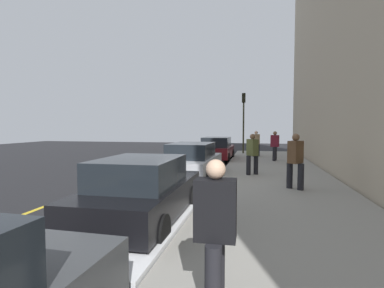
{
  "coord_description": "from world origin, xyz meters",
  "views": [
    {
      "loc": [
        -11.71,
        -2.46,
        2.21
      ],
      "look_at": [
        -0.26,
        -0.07,
        1.52
      ],
      "focal_mm": 28.49,
      "sensor_mm": 36.0,
      "label": 1
    }
  ],
  "objects_px": {
    "pedestrian_black_coat": "(215,230)",
    "rolling_suitcase": "(255,152)",
    "parked_car_black": "(142,191)",
    "traffic_light_pole": "(244,113)",
    "pedestrian_brown_coat": "(295,160)",
    "pedestrian_tan_coat": "(256,143)",
    "pedestrian_olive_coat": "(252,153)",
    "parked_car_maroon": "(217,149)",
    "parked_car_silver": "(192,161)",
    "pedestrian_burgundy_coat": "(275,145)"
  },
  "relations": [
    {
      "from": "parked_car_maroon",
      "to": "pedestrian_brown_coat",
      "type": "distance_m",
      "value": 9.56
    },
    {
      "from": "rolling_suitcase",
      "to": "pedestrian_tan_coat",
      "type": "bearing_deg",
      "value": -12.48
    },
    {
      "from": "pedestrian_olive_coat",
      "to": "pedestrian_burgundy_coat",
      "type": "height_order",
      "value": "pedestrian_burgundy_coat"
    },
    {
      "from": "parked_car_black",
      "to": "pedestrian_tan_coat",
      "type": "distance_m",
      "value": 15.23
    },
    {
      "from": "parked_car_silver",
      "to": "pedestrian_tan_coat",
      "type": "distance_m",
      "value": 9.41
    },
    {
      "from": "traffic_light_pole",
      "to": "pedestrian_burgundy_coat",
      "type": "bearing_deg",
      "value": -155.81
    },
    {
      "from": "pedestrian_brown_coat",
      "to": "rolling_suitcase",
      "type": "relative_size",
      "value": 2.03
    },
    {
      "from": "pedestrian_olive_coat",
      "to": "traffic_light_pole",
      "type": "bearing_deg",
      "value": 4.32
    },
    {
      "from": "pedestrian_brown_coat",
      "to": "rolling_suitcase",
      "type": "xyz_separation_m",
      "value": [
        10.67,
        1.32,
        -0.7
      ]
    },
    {
      "from": "pedestrian_brown_coat",
      "to": "pedestrian_tan_coat",
      "type": "relative_size",
      "value": 1.05
    },
    {
      "from": "pedestrian_black_coat",
      "to": "pedestrian_burgundy_coat",
      "type": "distance_m",
      "value": 15.53
    },
    {
      "from": "traffic_light_pole",
      "to": "parked_car_maroon",
      "type": "bearing_deg",
      "value": 160.01
    },
    {
      "from": "pedestrian_tan_coat",
      "to": "rolling_suitcase",
      "type": "distance_m",
      "value": 0.75
    },
    {
      "from": "parked_car_black",
      "to": "pedestrian_tan_coat",
      "type": "xyz_separation_m",
      "value": [
        15.02,
        -2.53,
        0.31
      ]
    },
    {
      "from": "parked_car_maroon",
      "to": "rolling_suitcase",
      "type": "height_order",
      "value": "parked_car_maroon"
    },
    {
      "from": "pedestrian_brown_coat",
      "to": "pedestrian_burgundy_coat",
      "type": "height_order",
      "value": "pedestrian_brown_coat"
    },
    {
      "from": "parked_car_silver",
      "to": "pedestrian_brown_coat",
      "type": "relative_size",
      "value": 2.59
    },
    {
      "from": "parked_car_maroon",
      "to": "pedestrian_black_coat",
      "type": "relative_size",
      "value": 2.53
    },
    {
      "from": "parked_car_black",
      "to": "traffic_light_pole",
      "type": "distance_m",
      "value": 17.16
    },
    {
      "from": "pedestrian_burgundy_coat",
      "to": "rolling_suitcase",
      "type": "xyz_separation_m",
      "value": [
        2.26,
        1.18,
        -0.66
      ]
    },
    {
      "from": "parked_car_silver",
      "to": "parked_car_maroon",
      "type": "relative_size",
      "value": 1.1
    },
    {
      "from": "parked_car_maroon",
      "to": "pedestrian_olive_coat",
      "type": "bearing_deg",
      "value": -159.53
    },
    {
      "from": "traffic_light_pole",
      "to": "pedestrian_brown_coat",
      "type": "bearing_deg",
      "value": -170.46
    },
    {
      "from": "traffic_light_pole",
      "to": "parked_car_silver",
      "type": "bearing_deg",
      "value": 171.27
    },
    {
      "from": "pedestrian_brown_coat",
      "to": "parked_car_silver",
      "type": "bearing_deg",
      "value": 62.38
    },
    {
      "from": "pedestrian_black_coat",
      "to": "traffic_light_pole",
      "type": "relative_size",
      "value": 0.38
    },
    {
      "from": "parked_car_silver",
      "to": "pedestrian_olive_coat",
      "type": "distance_m",
      "value": 2.57
    },
    {
      "from": "parked_car_maroon",
      "to": "pedestrian_tan_coat",
      "type": "bearing_deg",
      "value": -47.61
    },
    {
      "from": "pedestrian_black_coat",
      "to": "pedestrian_olive_coat",
      "type": "xyz_separation_m",
      "value": [
        9.79,
        -0.31,
        0.02
      ]
    },
    {
      "from": "pedestrian_brown_coat",
      "to": "rolling_suitcase",
      "type": "distance_m",
      "value": 10.78
    },
    {
      "from": "pedestrian_olive_coat",
      "to": "rolling_suitcase",
      "type": "xyz_separation_m",
      "value": [
        7.92,
        -0.09,
        -0.65
      ]
    },
    {
      "from": "pedestrian_black_coat",
      "to": "pedestrian_olive_coat",
      "type": "height_order",
      "value": "pedestrian_olive_coat"
    },
    {
      "from": "pedestrian_black_coat",
      "to": "traffic_light_pole",
      "type": "bearing_deg",
      "value": 1.32
    },
    {
      "from": "pedestrian_black_coat",
      "to": "pedestrian_tan_coat",
      "type": "relative_size",
      "value": 0.98
    },
    {
      "from": "pedestrian_tan_coat",
      "to": "rolling_suitcase",
      "type": "relative_size",
      "value": 1.93
    },
    {
      "from": "pedestrian_tan_coat",
      "to": "pedestrian_burgundy_coat",
      "type": "relative_size",
      "value": 0.99
    },
    {
      "from": "pedestrian_burgundy_coat",
      "to": "pedestrian_brown_coat",
      "type": "bearing_deg",
      "value": -179.04
    },
    {
      "from": "parked_car_maroon",
      "to": "pedestrian_tan_coat",
      "type": "xyz_separation_m",
      "value": [
        2.22,
        -2.44,
        0.31
      ]
    },
    {
      "from": "pedestrian_black_coat",
      "to": "pedestrian_brown_coat",
      "type": "distance_m",
      "value": 7.25
    },
    {
      "from": "pedestrian_black_coat",
      "to": "rolling_suitcase",
      "type": "relative_size",
      "value": 1.89
    },
    {
      "from": "pedestrian_tan_coat",
      "to": "parked_car_silver",
      "type": "bearing_deg",
      "value": 163.83
    },
    {
      "from": "parked_car_maroon",
      "to": "pedestrian_black_coat",
      "type": "bearing_deg",
      "value": -172.97
    },
    {
      "from": "parked_car_maroon",
      "to": "rolling_suitcase",
      "type": "bearing_deg",
      "value": -51.85
    },
    {
      "from": "pedestrian_olive_coat",
      "to": "parked_car_black",
      "type": "bearing_deg",
      "value": 160.62
    },
    {
      "from": "pedestrian_burgundy_coat",
      "to": "parked_car_silver",
      "type": "bearing_deg",
      "value": 149.87
    },
    {
      "from": "pedestrian_tan_coat",
      "to": "pedestrian_black_coat",
      "type": "bearing_deg",
      "value": 178.48
    },
    {
      "from": "parked_car_black",
      "to": "traffic_light_pole",
      "type": "bearing_deg",
      "value": -5.39
    },
    {
      "from": "parked_car_silver",
      "to": "pedestrian_tan_coat",
      "type": "relative_size",
      "value": 2.73
    },
    {
      "from": "pedestrian_brown_coat",
      "to": "pedestrian_burgundy_coat",
      "type": "xyz_separation_m",
      "value": [
        8.41,
        0.14,
        -0.04
      ]
    },
    {
      "from": "pedestrian_black_coat",
      "to": "traffic_light_pole",
      "type": "distance_m",
      "value": 20.1
    }
  ]
}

